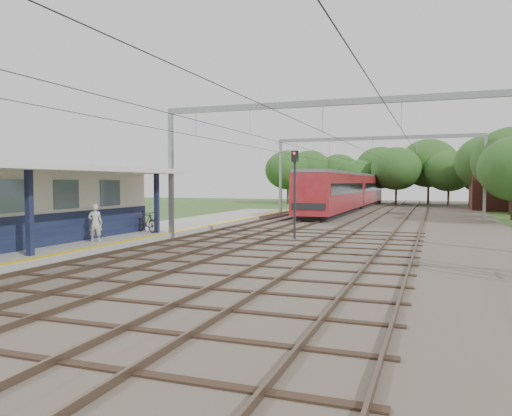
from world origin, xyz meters
The scene contains 12 objects.
ground centered at (0.00, 0.00, 0.00)m, with size 160.00×160.00×0.00m, color #2D4C1E.
ballast_bed centered at (4.00, 30.00, 0.05)m, with size 18.00×90.00×0.10m, color #473D33.
platform centered at (-7.50, 14.00, 0.17)m, with size 5.00×52.00×0.35m, color gray.
yellow_stripe centered at (-5.25, 14.00, 0.35)m, with size 0.45×52.00×0.01m, color yellow.
rail_tracks centered at (1.50, 30.00, 0.18)m, with size 11.80×88.00×0.15m.
catenary_system centered at (3.39, 25.28, 5.51)m, with size 17.22×88.00×7.00m.
tree_band centered at (3.84, 57.12, 4.92)m, with size 31.72×30.88×8.82m.
house_far centered at (16.00, 52.00, 3.23)m, with size 8.00×6.12×8.66m.
person centered at (-6.37, 10.40, 1.23)m, with size 0.64×0.42×1.75m, color beige.
bicycle centered at (-6.57, 15.00, 0.94)m, with size 0.56×1.97×1.18m, color black.
train centered at (-0.50, 46.31, 2.22)m, with size 3.04×37.87×3.99m.
signal_post centered at (1.35, 16.78, 3.09)m, with size 0.38×0.33×4.75m.
Camera 1 is at (8.30, -8.55, 3.09)m, focal length 35.00 mm.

